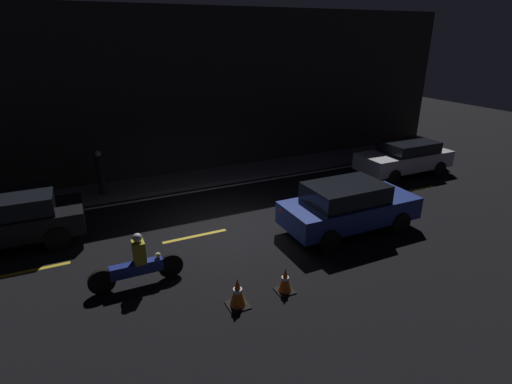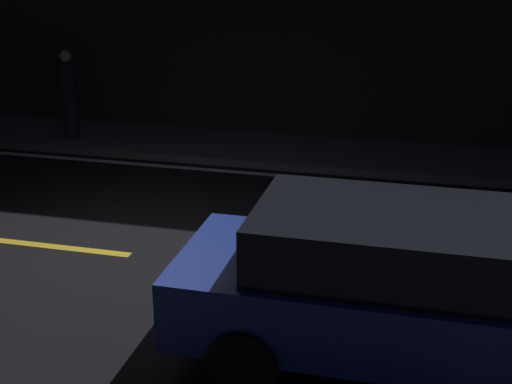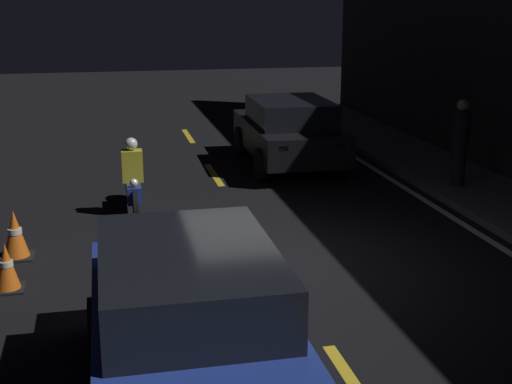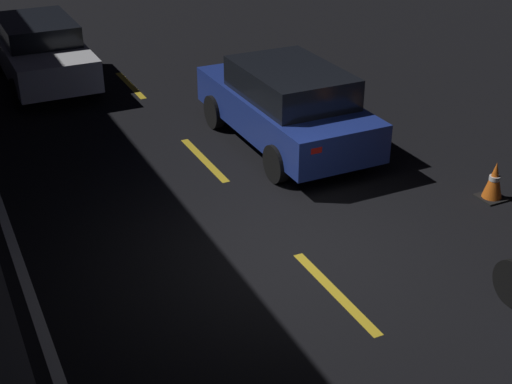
% 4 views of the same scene
% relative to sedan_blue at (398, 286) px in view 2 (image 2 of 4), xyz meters
% --- Properties ---
extents(ground_plane, '(56.00, 56.00, 0.00)m').
position_rel_sedan_blue_xyz_m(ground_plane, '(-3.44, 1.62, -0.82)').
color(ground_plane, black).
extents(raised_curb, '(28.00, 1.93, 0.13)m').
position_rel_sedan_blue_xyz_m(raised_curb, '(-3.44, 6.42, -0.76)').
color(raised_curb, '#4C4C4F').
rests_on(raised_curb, ground).
extents(lane_dash_c, '(2.00, 0.14, 0.01)m').
position_rel_sedan_blue_xyz_m(lane_dash_c, '(-4.44, 1.62, -0.82)').
color(lane_dash_c, gold).
rests_on(lane_dash_c, ground).
extents(lane_dash_d, '(2.00, 0.14, 0.01)m').
position_rel_sedan_blue_xyz_m(lane_dash_d, '(0.06, 1.62, -0.82)').
color(lane_dash_d, gold).
rests_on(lane_dash_d, ground).
extents(lane_solid_kerb, '(25.20, 0.14, 0.01)m').
position_rel_sedan_blue_xyz_m(lane_solid_kerb, '(-3.44, 5.20, -0.82)').
color(lane_solid_kerb, silver).
rests_on(lane_solid_kerb, ground).
extents(sedan_blue, '(4.28, 1.90, 1.56)m').
position_rel_sedan_blue_xyz_m(sedan_blue, '(0.00, 0.00, 0.00)').
color(sedan_blue, navy).
rests_on(sedan_blue, ground).
extents(pedestrian, '(0.34, 0.34, 1.69)m').
position_rel_sedan_blue_xyz_m(pedestrian, '(-6.60, 6.11, 0.17)').
color(pedestrian, black).
rests_on(pedestrian, raised_curb).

